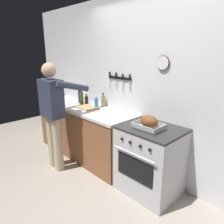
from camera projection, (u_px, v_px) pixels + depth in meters
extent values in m
plane|color=#A89E8E|center=(79.00, 220.00, 2.36)|extent=(8.00, 8.00, 0.00)
cube|color=silver|center=(156.00, 90.00, 2.89)|extent=(6.00, 0.10, 2.60)
cube|color=black|center=(120.00, 78.00, 3.26)|extent=(0.47, 0.02, 0.04)
cube|color=silver|center=(110.00, 83.00, 3.43)|extent=(0.01, 0.00, 0.16)
cube|color=black|center=(110.00, 75.00, 3.39)|extent=(0.02, 0.02, 0.10)
cube|color=silver|center=(116.00, 83.00, 3.32)|extent=(0.02, 0.00, 0.13)
cube|color=black|center=(116.00, 76.00, 3.29)|extent=(0.02, 0.02, 0.10)
cube|color=silver|center=(122.00, 85.00, 3.23)|extent=(0.02, 0.00, 0.15)
cube|color=black|center=(123.00, 77.00, 3.19)|extent=(0.02, 0.02, 0.09)
cube|color=silver|center=(129.00, 85.00, 3.13)|extent=(0.02, 0.00, 0.13)
cube|color=black|center=(130.00, 77.00, 3.09)|extent=(0.02, 0.02, 0.09)
cylinder|color=white|center=(163.00, 63.00, 2.65)|extent=(0.17, 0.02, 0.17)
torus|color=black|center=(163.00, 63.00, 2.65)|extent=(0.19, 0.02, 0.19)
cube|color=brown|center=(84.00, 132.00, 3.73)|extent=(2.00, 0.62, 0.86)
cube|color=silver|center=(83.00, 108.00, 3.60)|extent=(2.03, 0.65, 0.04)
cube|color=#BCBCC1|center=(150.00, 161.00, 2.74)|extent=(0.76, 0.62, 0.87)
cube|color=black|center=(134.00, 169.00, 2.53)|extent=(0.53, 0.01, 0.28)
cube|color=#2D2D2D|center=(152.00, 129.00, 2.62)|extent=(0.76, 0.62, 0.03)
cylinder|color=black|center=(122.00, 139.00, 2.58)|extent=(0.04, 0.02, 0.04)
cylinder|color=black|center=(130.00, 142.00, 2.49)|extent=(0.04, 0.02, 0.04)
cylinder|color=black|center=(140.00, 146.00, 2.38)|extent=(0.04, 0.02, 0.04)
cylinder|color=black|center=(150.00, 150.00, 2.29)|extent=(0.04, 0.02, 0.04)
cylinder|color=silver|center=(133.00, 154.00, 2.45)|extent=(0.61, 0.02, 0.02)
cylinder|color=#C6B793|center=(52.00, 141.00, 3.36)|extent=(0.14, 0.14, 0.86)
cylinder|color=#C6B793|center=(58.00, 145.00, 3.24)|extent=(0.14, 0.14, 0.86)
cube|color=#2D3347|center=(51.00, 99.00, 3.10)|extent=(0.38, 0.22, 0.56)
sphere|color=tan|center=(49.00, 70.00, 2.98)|extent=(0.21, 0.21, 0.21)
cylinder|color=#2D3347|center=(58.00, 83.00, 3.36)|extent=(0.09, 0.55, 0.22)
cylinder|color=#2D3347|center=(73.00, 86.00, 3.07)|extent=(0.09, 0.55, 0.22)
cube|color=#B7B7BC|center=(149.00, 128.00, 2.59)|extent=(0.34, 0.25, 0.01)
cube|color=#B7B7BC|center=(142.00, 128.00, 2.49)|extent=(0.34, 0.01, 0.05)
cube|color=#B7B7BC|center=(155.00, 123.00, 2.66)|extent=(0.34, 0.01, 0.05)
cube|color=#B7B7BC|center=(138.00, 122.00, 2.69)|extent=(0.01, 0.25, 0.05)
cube|color=#B7B7BC|center=(161.00, 129.00, 2.46)|extent=(0.01, 0.25, 0.05)
ellipsoid|color=brown|center=(149.00, 122.00, 2.56)|extent=(0.23, 0.17, 0.16)
cube|color=tan|center=(87.00, 108.00, 3.49)|extent=(0.36, 0.24, 0.02)
cylinder|color=#385623|center=(82.00, 98.00, 3.74)|extent=(0.07, 0.07, 0.22)
cylinder|color=#385623|center=(81.00, 91.00, 3.70)|extent=(0.03, 0.03, 0.05)
cylinder|color=black|center=(81.00, 89.00, 3.69)|extent=(0.03, 0.03, 0.01)
cylinder|color=black|center=(87.00, 100.00, 3.75)|extent=(0.06, 0.06, 0.14)
cylinder|color=black|center=(86.00, 96.00, 3.73)|extent=(0.03, 0.03, 0.03)
cylinder|color=#B21919|center=(86.00, 94.00, 3.73)|extent=(0.03, 0.03, 0.01)
cylinder|color=#338CCC|center=(96.00, 103.00, 3.51)|extent=(0.07, 0.07, 0.16)
cylinder|color=#338CCC|center=(96.00, 98.00, 3.48)|extent=(0.03, 0.03, 0.03)
cylinder|color=white|center=(96.00, 96.00, 3.47)|extent=(0.03, 0.03, 0.01)
cylinder|color=#47141E|center=(80.00, 96.00, 3.84)|extent=(0.07, 0.07, 0.24)
cylinder|color=#47141E|center=(80.00, 88.00, 3.80)|extent=(0.03, 0.03, 0.05)
cylinder|color=maroon|center=(80.00, 86.00, 3.79)|extent=(0.04, 0.04, 0.01)
cylinder|color=#997F4C|center=(103.00, 101.00, 3.58)|extent=(0.06, 0.06, 0.18)
cylinder|color=#997F4C|center=(103.00, 95.00, 3.55)|extent=(0.03, 0.03, 0.04)
cylinder|color=black|center=(103.00, 94.00, 3.54)|extent=(0.03, 0.03, 0.01)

